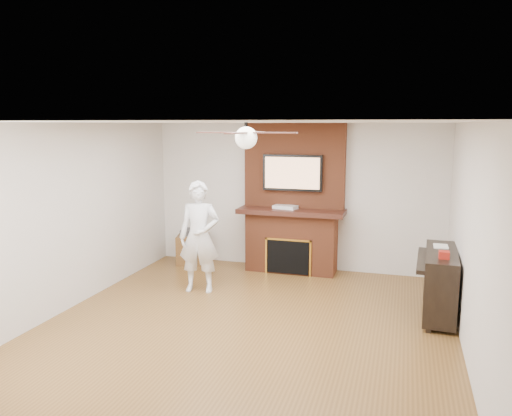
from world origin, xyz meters
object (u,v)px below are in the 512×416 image
(side_table, at_px, (193,247))
(piano, at_px, (439,281))
(person, at_px, (199,237))
(fireplace, at_px, (293,213))

(side_table, relative_size, piano, 0.49)
(person, bearing_deg, fireplace, 42.92)
(fireplace, relative_size, side_table, 3.84)
(piano, bearing_deg, person, -177.86)
(fireplace, distance_m, piano, 2.78)
(fireplace, relative_size, piano, 1.87)
(fireplace, bearing_deg, side_table, -177.88)
(person, relative_size, side_table, 2.55)
(side_table, bearing_deg, person, -76.66)
(side_table, distance_m, piano, 4.34)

